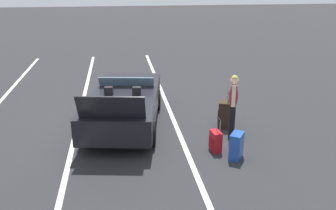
% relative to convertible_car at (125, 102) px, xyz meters
% --- Properties ---
extents(ground_plane, '(80.00, 80.00, 0.00)m').
position_rel_convertible_car_xyz_m(ground_plane, '(-0.20, 0.03, -0.59)').
color(ground_plane, '#28282B').
extents(lot_line_near, '(18.00, 0.12, 0.01)m').
position_rel_convertible_car_xyz_m(lot_line_near, '(-0.20, -1.35, -0.59)').
color(lot_line_near, silver).
rests_on(lot_line_near, ground_plane).
extents(lot_line_mid, '(18.00, 0.12, 0.01)m').
position_rel_convertible_car_xyz_m(lot_line_mid, '(-0.20, 1.35, -0.59)').
color(lot_line_mid, silver).
rests_on(lot_line_mid, ground_plane).
extents(convertible_car, '(4.38, 2.42, 1.52)m').
position_rel_convertible_car_xyz_m(convertible_car, '(0.00, 0.00, 0.00)').
color(convertible_car, black).
rests_on(convertible_car, ground_plane).
extents(suitcase_large_black, '(0.55, 0.44, 1.00)m').
position_rel_convertible_car_xyz_m(suitcase_large_black, '(-0.71, -2.64, -0.22)').
color(suitcase_large_black, '#2D2319').
rests_on(suitcase_large_black, ground_plane).
extents(suitcase_medium_bright, '(0.47, 0.42, 0.62)m').
position_rel_convertible_car_xyz_m(suitcase_medium_bright, '(-2.53, -2.39, -0.28)').
color(suitcase_medium_bright, '#1E479E').
rests_on(suitcase_medium_bright, ground_plane).
extents(suitcase_small_carryon, '(0.36, 0.25, 0.83)m').
position_rel_convertible_car_xyz_m(suitcase_small_carryon, '(-2.10, -2.02, -0.34)').
color(suitcase_small_carryon, red).
rests_on(suitcase_small_carryon, ground_plane).
extents(traveler_person, '(0.60, 0.31, 1.65)m').
position_rel_convertible_car_xyz_m(traveler_person, '(-1.43, -2.62, 0.34)').
color(traveler_person, black).
rests_on(traveler_person, ground_plane).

